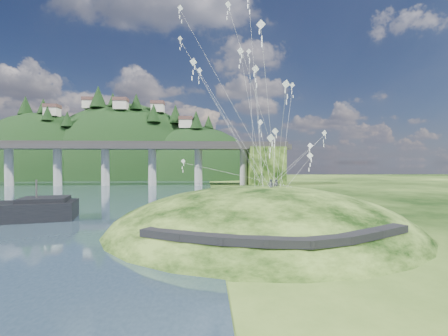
{
  "coord_description": "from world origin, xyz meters",
  "views": [
    {
      "loc": [
        1.78,
        -32.0,
        7.66
      ],
      "look_at": [
        4.0,
        6.0,
        7.0
      ],
      "focal_mm": 24.0,
      "sensor_mm": 36.0,
      "label": 1
    }
  ],
  "objects": [
    {
      "name": "kite_swarm",
      "position": [
        6.85,
        2.11,
        16.76
      ],
      "size": [
        18.13,
        16.55,
        20.38
      ],
      "color": "white",
      "rests_on": "ground"
    },
    {
      "name": "bridge",
      "position": [
        -26.46,
        70.07,
        9.7
      ],
      "size": [
        160.0,
        11.0,
        15.0
      ],
      "color": "#2D2B2B",
      "rests_on": "ground"
    },
    {
      "name": "ground",
      "position": [
        0.0,
        0.0,
        0.0
      ],
      "size": [
        320.0,
        320.0,
        0.0
      ],
      "primitive_type": "plane",
      "color": "black",
      "rests_on": "ground"
    },
    {
      "name": "kite_flyers",
      "position": [
        9.53,
        2.02,
        5.77
      ],
      "size": [
        1.89,
        2.83,
        1.79
      ],
      "color": "#242630",
      "rests_on": "ground"
    },
    {
      "name": "wooden_dock",
      "position": [
        -2.86,
        4.88,
        0.38
      ],
      "size": [
        12.26,
        3.96,
        0.86
      ],
      "color": "#3D2518",
      "rests_on": "ground"
    },
    {
      "name": "footpath",
      "position": [
        7.46,
        -9.74,
        2.08
      ],
      "size": [
        22.29,
        5.84,
        0.83
      ],
      "color": "black",
      "rests_on": "ground"
    },
    {
      "name": "far_ridge",
      "position": [
        -43.58,
        122.17,
        -7.44
      ],
      "size": [
        153.0,
        70.0,
        94.5
      ],
      "color": "black",
      "rests_on": "ground"
    },
    {
      "name": "grass_hill",
      "position": [
        8.0,
        2.0,
        -1.5
      ],
      "size": [
        36.0,
        32.0,
        13.0
      ],
      "color": "black",
      "rests_on": "ground"
    }
  ]
}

